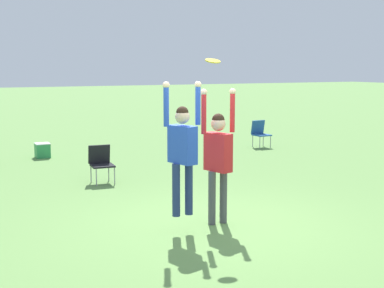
{
  "coord_description": "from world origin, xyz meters",
  "views": [
    {
      "loc": [
        -3.97,
        -7.24,
        2.53
      ],
      "look_at": [
        -0.17,
        0.27,
        1.3
      ],
      "focal_mm": 50.0,
      "sensor_mm": 36.0,
      "label": 1
    }
  ],
  "objects_px": {
    "camping_chair_0": "(260,132)",
    "camping_chair_1": "(101,161)",
    "person_defending": "(218,153)",
    "frisbee": "(213,61)",
    "person_jumping": "(182,146)",
    "cooler_box": "(42,150)"
  },
  "relations": [
    {
      "from": "camping_chair_0",
      "to": "camping_chair_1",
      "type": "xyz_separation_m",
      "value": [
        -6.04,
        -2.79,
        -0.01
      ]
    },
    {
      "from": "person_defending",
      "to": "frisbee",
      "type": "relative_size",
      "value": 9.14
    },
    {
      "from": "camping_chair_1",
      "to": "camping_chair_0",
      "type": "bearing_deg",
      "value": -150.28
    },
    {
      "from": "frisbee",
      "to": "person_jumping",
      "type": "bearing_deg",
      "value": -171.29
    },
    {
      "from": "person_jumping",
      "to": "cooler_box",
      "type": "relative_size",
      "value": 4.99
    },
    {
      "from": "camping_chair_1",
      "to": "cooler_box",
      "type": "height_order",
      "value": "camping_chair_1"
    },
    {
      "from": "frisbee",
      "to": "camping_chair_0",
      "type": "height_order",
      "value": "frisbee"
    },
    {
      "from": "person_jumping",
      "to": "camping_chair_1",
      "type": "distance_m",
      "value": 4.11
    },
    {
      "from": "camping_chair_0",
      "to": "camping_chair_1",
      "type": "distance_m",
      "value": 6.66
    },
    {
      "from": "person_defending",
      "to": "cooler_box",
      "type": "bearing_deg",
      "value": 174.66
    },
    {
      "from": "camping_chair_0",
      "to": "person_jumping",
      "type": "bearing_deg",
      "value": 45.9
    },
    {
      "from": "person_defending",
      "to": "camping_chair_1",
      "type": "distance_m",
      "value": 3.96
    },
    {
      "from": "camping_chair_0",
      "to": "cooler_box",
      "type": "relative_size",
      "value": 2.06
    },
    {
      "from": "person_jumping",
      "to": "camping_chair_1",
      "type": "relative_size",
      "value": 2.47
    },
    {
      "from": "camping_chair_0",
      "to": "frisbee",
      "type": "bearing_deg",
      "value": 48.31
    },
    {
      "from": "camping_chair_1",
      "to": "cooler_box",
      "type": "relative_size",
      "value": 2.02
    },
    {
      "from": "camping_chair_0",
      "to": "cooler_box",
      "type": "bearing_deg",
      "value": -12.12
    },
    {
      "from": "camping_chair_0",
      "to": "person_defending",
      "type": "bearing_deg",
      "value": 48.72
    },
    {
      "from": "cooler_box",
      "to": "person_jumping",
      "type": "bearing_deg",
      "value": -86.23
    },
    {
      "from": "person_jumping",
      "to": "cooler_box",
      "type": "xyz_separation_m",
      "value": [
        -0.52,
        7.9,
        -1.14
      ]
    },
    {
      "from": "person_jumping",
      "to": "person_defending",
      "type": "distance_m",
      "value": 0.77
    },
    {
      "from": "person_jumping",
      "to": "frisbee",
      "type": "relative_size",
      "value": 8.51
    }
  ]
}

